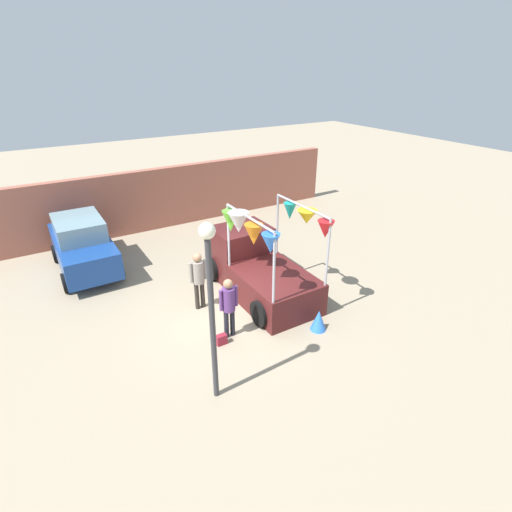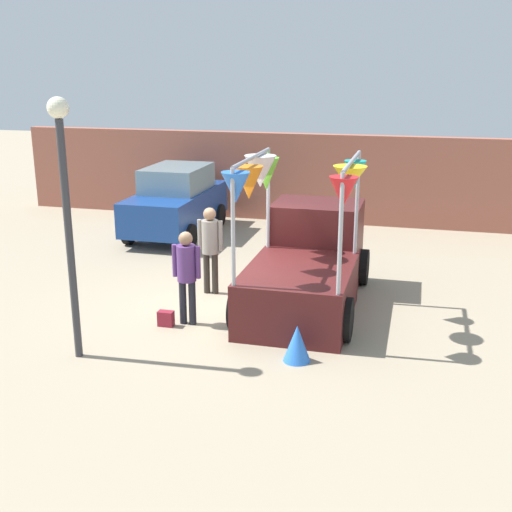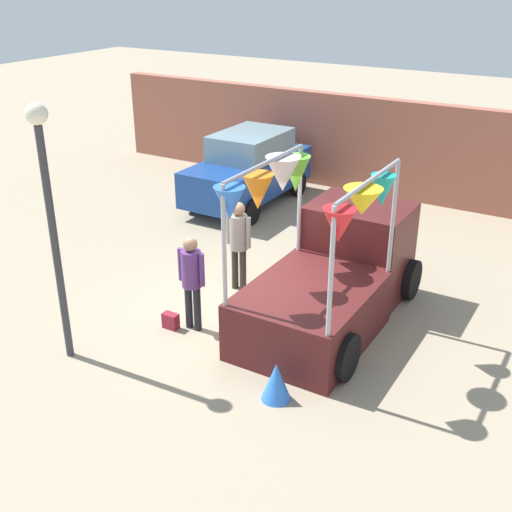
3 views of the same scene
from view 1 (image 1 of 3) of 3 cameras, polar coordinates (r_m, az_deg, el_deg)
ground_plane at (r=11.79m, az=-3.13°, el=-8.26°), size 60.00×60.00×0.00m
vendor_truck at (r=12.51m, az=0.12°, el=-1.19°), size 2.52×4.11×3.00m
parked_car at (r=15.00m, az=-23.53°, el=1.49°), size 1.88×4.00×1.88m
person_customer at (r=10.37m, az=-3.92°, el=-6.67°), size 0.53×0.34×1.73m
person_vendor at (r=11.61m, az=-8.24°, el=-2.74°), size 0.53×0.34×1.80m
handbag at (r=10.62m, az=-4.97°, el=-11.81°), size 0.28×0.16×0.28m
street_lamp at (r=7.75m, az=-6.51°, el=-5.14°), size 0.32×0.32×4.09m
brick_boundary_wall at (r=17.74m, az=-15.20°, el=7.68°), size 18.00×0.36×2.60m
folded_kite_bundle_azure at (r=11.13m, az=8.93°, el=-9.05°), size 0.53×0.53×0.60m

